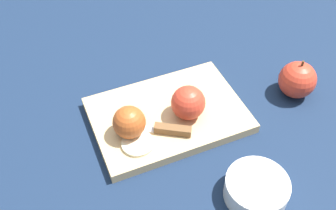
% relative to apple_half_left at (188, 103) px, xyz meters
% --- Properties ---
extents(ground_plane, '(4.00, 4.00, 0.00)m').
position_rel_apple_half_left_xyz_m(ground_plane, '(0.03, -0.02, -0.06)').
color(ground_plane, '#14233D').
extents(cutting_board, '(0.32, 0.22, 0.02)m').
position_rel_apple_half_left_xyz_m(cutting_board, '(0.03, -0.02, -0.05)').
color(cutting_board, tan).
rests_on(cutting_board, ground_plane).
extents(apple_half_left, '(0.07, 0.07, 0.07)m').
position_rel_apple_half_left_xyz_m(apple_half_left, '(0.00, 0.00, 0.00)').
color(apple_half_left, red).
rests_on(apple_half_left, cutting_board).
extents(apple_half_right, '(0.07, 0.07, 0.07)m').
position_rel_apple_half_left_xyz_m(apple_half_right, '(0.13, -0.00, -0.00)').
color(apple_half_right, '#AD4C1E').
rests_on(apple_half_right, cutting_board).
extents(knife, '(0.13, 0.10, 0.02)m').
position_rel_apple_half_left_xyz_m(knife, '(0.06, 0.03, -0.03)').
color(knife, silver).
rests_on(knife, cutting_board).
extents(apple_slice, '(0.06, 0.06, 0.01)m').
position_rel_apple_half_left_xyz_m(apple_slice, '(0.12, 0.03, -0.03)').
color(apple_slice, beige).
rests_on(apple_slice, cutting_board).
extents(apple_whole, '(0.08, 0.08, 0.09)m').
position_rel_apple_half_left_xyz_m(apple_whole, '(-0.26, 0.02, -0.02)').
color(apple_whole, red).
rests_on(apple_whole, ground_plane).
extents(bowl, '(0.11, 0.11, 0.04)m').
position_rel_apple_half_left_xyz_m(bowl, '(-0.03, 0.21, -0.03)').
color(bowl, silver).
rests_on(bowl, ground_plane).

